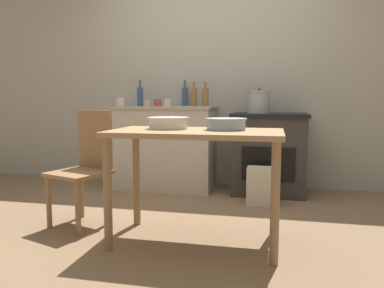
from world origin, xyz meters
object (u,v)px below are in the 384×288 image
object	(u,v)px
bottle_left	(205,97)
cup_center	(158,103)
bottle_far_left	(140,96)
cup_center_right	(168,103)
flour_sack	(260,186)
cup_right	(120,102)
bottle_mid_left	(194,97)
stove	(269,153)
work_table	(196,148)
mixing_bowl_large	(168,122)
stock_pot	(259,102)
mixing_bowl_small	(226,123)
bottle_center_left	(185,96)
chair	(86,165)
cup_mid_right	(147,103)

from	to	relation	value
bottle_left	cup_center	size ratio (longest dim) A/B	3.31
bottle_far_left	cup_center_right	xyz separation A→B (m)	(0.38, -0.16, -0.07)
cup_center_right	flour_sack	bearing A→B (deg)	-21.92
bottle_left	cup_right	bearing A→B (deg)	-163.34
bottle_far_left	bottle_mid_left	size ratio (longest dim) A/B	1.10
stove	work_table	xyz separation A→B (m)	(-0.48, -1.56, 0.24)
work_table	bottle_mid_left	size ratio (longest dim) A/B	4.35
mixing_bowl_large	cup_center	bearing A→B (deg)	110.35
stock_pot	mixing_bowl_large	distance (m)	1.56
bottle_mid_left	cup_right	distance (m)	0.83
stove	cup_center	size ratio (longest dim) A/B	10.40
mixing_bowl_small	stove	bearing A→B (deg)	79.43
bottle_center_left	mixing_bowl_small	bearing A→B (deg)	-67.64
cup_center_right	stove	bearing A→B (deg)	4.60
cup_center	cup_center_right	xyz separation A→B (m)	(0.12, -0.04, 0.00)
cup_right	stock_pot	bearing A→B (deg)	4.77
mixing_bowl_large	bottle_left	bearing A→B (deg)	90.66
chair	cup_center_right	xyz separation A→B (m)	(0.32, 1.27, 0.49)
flour_sack	cup_center_right	xyz separation A→B (m)	(-1.04, 0.42, 0.79)
stock_pot	bottle_mid_left	world-z (taller)	bottle_mid_left
chair	cup_right	bearing A→B (deg)	118.84
bottle_left	chair	bearing A→B (deg)	-115.96
mixing_bowl_large	cup_right	bearing A→B (deg)	125.41
cup_center_right	cup_mid_right	distance (m)	0.25
stove	chair	world-z (taller)	chair
flour_sack	mixing_bowl_large	xyz separation A→B (m)	(-0.63, -0.98, 0.66)
work_table	flour_sack	bearing A→B (deg)	68.77
bottle_far_left	cup_right	distance (m)	0.29
bottle_mid_left	cup_right	bearing A→B (deg)	-160.96
stove	mixing_bowl_large	bearing A→B (deg)	-115.22
mixing_bowl_large	bottle_mid_left	bearing A→B (deg)	95.41
work_table	stock_pot	world-z (taller)	stock_pot
mixing_bowl_small	cup_center	size ratio (longest dim) A/B	3.47
mixing_bowl_large	cup_center	size ratio (longest dim) A/B	3.58
flour_sack	cup_center_right	world-z (taller)	cup_center_right
cup_right	mixing_bowl_small	bearing A→B (deg)	-44.25
flour_sack	cup_mid_right	world-z (taller)	cup_mid_right
bottle_mid_left	mixing_bowl_small	bearing A→B (deg)	-70.25
flour_sack	bottle_far_left	xyz separation A→B (m)	(-1.41, 0.58, 0.87)
stove	mixing_bowl_large	size ratio (longest dim) A/B	2.90
flour_sack	stock_pot	distance (m)	0.93
cup_right	chair	bearing A→B (deg)	-80.34
bottle_left	cup_right	size ratio (longest dim) A/B	2.84
stove	cup_right	bearing A→B (deg)	-174.03
chair	cup_mid_right	size ratio (longest dim) A/B	11.93
mixing_bowl_large	bottle_left	xyz separation A→B (m)	(-0.02, 1.59, 0.20)
stove	bottle_mid_left	size ratio (longest dim) A/B	3.18
mixing_bowl_small	cup_right	bearing A→B (deg)	135.75
bottle_left	bottle_center_left	xyz separation A→B (m)	(-0.27, 0.13, 0.01)
work_table	stock_pot	size ratio (longest dim) A/B	4.51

